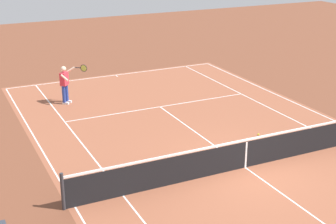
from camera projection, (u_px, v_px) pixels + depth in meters
The scene contains 6 objects.
ground_plane at pixel (245, 167), 15.65m from camera, with size 60.00×60.00×0.00m, color brown.
court_slab at pixel (245, 167), 15.65m from camera, with size 24.20×11.40×0.00m, color #935138.
court_line_markings at pixel (245, 167), 15.65m from camera, with size 23.85×11.05×0.01m.
tennis_net at pixel (246, 153), 15.48m from camera, with size 0.10×11.70×1.08m.
tennis_player_near at pixel (65, 83), 21.20m from camera, with size 0.75×1.15×1.70m.
tennis_ball at pixel (258, 134), 18.12m from camera, with size 0.07×0.07×0.07m, color #CCE01E.
Camera 1 is at (-11.65, 8.32, 7.01)m, focal length 53.02 mm.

